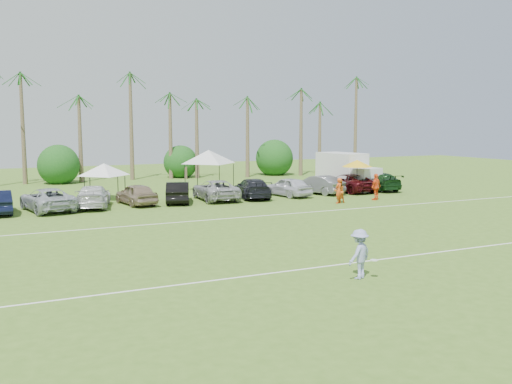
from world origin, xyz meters
name	(u,v)px	position (x,y,z in m)	size (l,w,h in m)	color
ground	(364,278)	(0.00, 0.00, 0.00)	(120.00, 120.00, 0.00)	#45691F
field_lines	(265,238)	(0.00, 8.00, 0.01)	(80.00, 12.10, 0.01)	white
palm_tree_3	(32,71)	(-8.00, 38.00, 10.06)	(2.40, 2.40, 11.90)	brown
palm_tree_4	(80,102)	(-4.00, 38.00, 7.48)	(2.40, 2.40, 8.90)	brown
palm_tree_5	(124,93)	(0.00, 38.00, 8.35)	(2.40, 2.40, 9.90)	brown
palm_tree_6	(165,85)	(4.00, 38.00, 9.21)	(2.40, 2.40, 10.90)	brown
palm_tree_7	(204,78)	(8.00, 38.00, 10.06)	(2.40, 2.40, 11.90)	brown
palm_tree_8	(249,104)	(13.00, 38.00, 7.48)	(2.40, 2.40, 8.90)	brown
palm_tree_9	(291,97)	(18.00, 38.00, 8.35)	(2.40, 2.40, 9.90)	brown
palm_tree_10	(331,90)	(23.00, 38.00, 9.21)	(2.40, 2.40, 10.90)	brown
palm_tree_11	(361,83)	(27.00, 38.00, 10.06)	(2.40, 2.40, 11.90)	brown
bush_tree_1	(58,164)	(-6.00, 39.00, 1.80)	(4.00, 4.00, 4.00)	brown
bush_tree_2	(183,160)	(6.00, 39.00, 1.80)	(4.00, 4.00, 4.00)	brown
bush_tree_3	(270,158)	(16.00, 39.00, 1.80)	(4.00, 4.00, 4.00)	brown
sideline_player_a	(339,191)	(9.93, 16.56, 0.89)	(0.65, 0.42, 1.78)	#E15119
sideline_player_b	(340,191)	(10.20, 16.85, 0.81)	(0.78, 0.61, 1.61)	#D46117
sideline_player_c	(376,187)	(13.36, 16.88, 0.96)	(1.13, 0.47, 1.92)	#F6541B
box_truck	(348,170)	(15.51, 23.61, 1.62)	(3.03, 6.13, 3.03)	silver
canopy_tent_left	(104,163)	(-4.33, 25.57, 2.64)	(3.81, 3.81, 3.08)	black
canopy_tent_right	(209,150)	(4.70, 28.06, 3.32)	(4.79, 4.79, 3.88)	black
market_umbrella	(357,163)	(14.30, 20.56, 2.40)	(2.40, 2.40, 2.68)	black
frisbee_player	(359,254)	(-0.19, 0.02, 0.90)	(1.33, 1.07, 1.79)	#919ACE
parked_car_2	(47,199)	(-8.65, 21.62, 0.73)	(2.43, 5.27, 1.46)	#A9AFB6
parked_car_3	(93,196)	(-5.77, 21.94, 0.73)	(2.05, 5.04, 1.46)	silver
parked_car_4	(136,194)	(-2.89, 21.96, 0.73)	(1.73, 4.30, 1.46)	gray
parked_car_5	(178,192)	(-0.01, 21.76, 0.73)	(1.55, 4.44, 1.46)	black
parked_car_6	(215,190)	(2.87, 21.88, 0.73)	(2.43, 5.27, 1.46)	#A1A2A3
parked_car_7	(252,188)	(5.75, 21.74, 0.73)	(2.05, 5.04, 1.46)	black
parked_car_8	(288,187)	(8.63, 21.49, 0.73)	(1.73, 4.30, 1.46)	silver
parked_car_9	(318,185)	(11.51, 21.84, 0.73)	(1.55, 4.44, 1.46)	slate
parked_car_10	(348,183)	(14.39, 21.97, 0.73)	(2.43, 5.27, 1.46)	#410B10
parked_car_11	(377,181)	(17.27, 21.83, 0.73)	(2.05, 5.04, 1.46)	black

